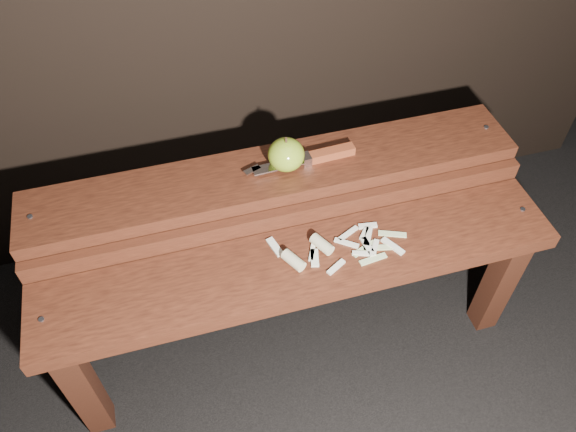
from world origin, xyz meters
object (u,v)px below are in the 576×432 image
object	(u,v)px
bench_rear_tier	(276,195)
apple	(286,155)
bench_front_tier	(302,281)
knife	(318,156)

from	to	relation	value
bench_rear_tier	apple	world-z (taller)	apple
bench_rear_tier	bench_front_tier	bearing A→B (deg)	-90.00
bench_rear_tier	knife	bearing A→B (deg)	3.47
bench_front_tier	knife	bearing A→B (deg)	65.28
apple	bench_rear_tier	bearing A→B (deg)	-170.78
bench_front_tier	apple	world-z (taller)	apple
apple	knife	bearing A→B (deg)	1.56
bench_front_tier	apple	size ratio (longest dim) A/B	13.29
bench_rear_tier	apple	bearing A→B (deg)	9.22
bench_front_tier	bench_rear_tier	bearing A→B (deg)	90.00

